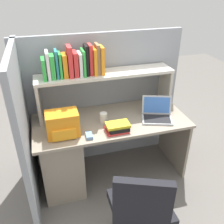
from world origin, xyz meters
TOP-DOWN VIEW (x-y plane):
  - ground_plane at (0.00, 0.00)m, footprint 8.00×8.00m
  - desk at (-0.39, 0.00)m, footprint 1.60×0.70m
  - cubicle_partition_rear at (0.00, 0.38)m, footprint 1.84×0.05m
  - cubicle_partition_left at (-0.85, -0.05)m, footprint 0.05×1.06m
  - overhead_hutch at (0.00, 0.20)m, footprint 1.44×0.28m
  - reference_books_on_shelf at (-0.30, 0.20)m, footprint 0.60×0.19m
  - laptop at (0.48, -0.10)m, footprint 0.38×0.35m
  - backpack at (-0.50, -0.14)m, footprint 0.30×0.23m
  - computer_mouse at (-0.28, -0.25)m, footprint 0.07×0.11m
  - paper_cup at (-0.08, -0.03)m, footprint 0.08×0.08m
  - desk_book_stack at (0.01, -0.21)m, footprint 0.23×0.19m
  - office_chair at (-0.03, -0.97)m, footprint 0.53×0.55m

SIDE VIEW (x-z plane):
  - ground_plane at x=0.00m, z-range 0.00..0.00m
  - office_chair at x=-0.03m, z-range -0.07..0.86m
  - desk at x=-0.39m, z-range 0.04..0.77m
  - computer_mouse at x=-0.28m, z-range 0.73..0.76m
  - desk_book_stack at x=0.01m, z-range 0.73..0.81m
  - cubicle_partition_rear at x=0.00m, z-range 0.00..1.55m
  - cubicle_partition_left at x=-0.85m, z-range 0.00..1.55m
  - laptop at x=0.48m, z-range 0.67..0.89m
  - paper_cup at x=-0.08m, z-range 0.73..0.84m
  - backpack at x=-0.50m, z-range 0.73..0.96m
  - overhead_hutch at x=0.00m, z-range 0.86..1.31m
  - reference_books_on_shelf at x=-0.30m, z-range 1.16..1.46m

